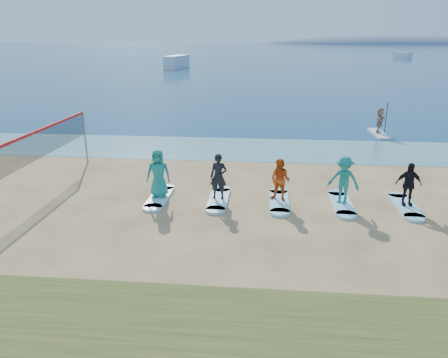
# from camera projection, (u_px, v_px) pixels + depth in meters

# --- Properties ---
(ground) EXTENTS (600.00, 600.00, 0.00)m
(ground) POSITION_uv_depth(u_px,v_px,m) (265.00, 235.00, 13.36)
(ground) COLOR tan
(ground) RESTS_ON ground
(shallow_water) EXTENTS (600.00, 600.00, 0.00)m
(shallow_water) POSITION_uv_depth(u_px,v_px,m) (267.00, 149.00, 23.28)
(shallow_water) COLOR teal
(shallow_water) RESTS_ON ground
(ocean) EXTENTS (600.00, 600.00, 0.00)m
(ocean) POSITION_uv_depth(u_px,v_px,m) (268.00, 51.00, 164.51)
(ocean) COLOR navy
(ocean) RESTS_ON ground
(island_ridge) EXTENTS (220.00, 56.00, 18.00)m
(island_ridge) POSITION_uv_depth(u_px,v_px,m) (413.00, 44.00, 288.05)
(island_ridge) COLOR slate
(island_ridge) RESTS_ON ground
(volleyball_net) EXTENTS (0.13, 9.09, 2.50)m
(volleyball_net) POSITION_uv_depth(u_px,v_px,m) (34.00, 147.00, 16.03)
(volleyball_net) COLOR gray
(volleyball_net) RESTS_ON ground
(paddleboard) EXTENTS (0.75, 3.01, 0.12)m
(paddleboard) POSITION_uv_depth(u_px,v_px,m) (378.00, 134.00, 26.74)
(paddleboard) COLOR silver
(paddleboard) RESTS_ON ground
(paddleboarder) EXTENTS (0.91, 1.48, 1.52)m
(paddleboarder) POSITION_uv_depth(u_px,v_px,m) (380.00, 120.00, 26.48)
(paddleboarder) COLOR tan
(paddleboarder) RESTS_ON paddleboard
(boat_offshore_a) EXTENTS (3.39, 8.02, 2.25)m
(boat_offshore_a) POSITION_uv_depth(u_px,v_px,m) (177.00, 68.00, 79.08)
(boat_offshore_a) COLOR silver
(boat_offshore_a) RESTS_ON ground
(boat_offshore_b) EXTENTS (3.85, 5.72, 1.39)m
(boat_offshore_b) POSITION_uv_depth(u_px,v_px,m) (402.00, 57.00, 116.24)
(boat_offshore_b) COLOR silver
(boat_offshore_b) RESTS_ON ground
(surfboard_0) EXTENTS (0.70, 2.20, 0.09)m
(surfboard_0) POSITION_uv_depth(u_px,v_px,m) (160.00, 197.00, 16.33)
(surfboard_0) COLOR #A3F1FD
(surfboard_0) RESTS_ON ground
(student_0) EXTENTS (0.91, 0.63, 1.79)m
(student_0) POSITION_uv_depth(u_px,v_px,m) (158.00, 173.00, 16.03)
(student_0) COLOR teal
(student_0) RESTS_ON surfboard_0
(surfboard_1) EXTENTS (0.70, 2.20, 0.09)m
(surfboard_1) POSITION_uv_depth(u_px,v_px,m) (219.00, 199.00, 16.12)
(surfboard_1) COLOR #A3F1FD
(surfboard_1) RESTS_ON ground
(student_1) EXTENTS (0.64, 0.45, 1.68)m
(student_1) POSITION_uv_depth(u_px,v_px,m) (219.00, 177.00, 15.85)
(student_1) COLOR black
(student_1) RESTS_ON surfboard_1
(surfboard_2) EXTENTS (0.70, 2.20, 0.09)m
(surfboard_2) POSITION_uv_depth(u_px,v_px,m) (279.00, 201.00, 15.92)
(surfboard_2) COLOR #A3F1FD
(surfboard_2) RESTS_ON ground
(student_2) EXTENTS (0.93, 0.85, 1.55)m
(student_2) POSITION_uv_depth(u_px,v_px,m) (280.00, 180.00, 15.66)
(student_2) COLOR #CE4D15
(student_2) RESTS_ON surfboard_2
(surfboard_3) EXTENTS (0.70, 2.20, 0.09)m
(surfboard_3) POSITION_uv_depth(u_px,v_px,m) (342.00, 204.00, 15.72)
(surfboard_3) COLOR #A3F1FD
(surfboard_3) RESTS_ON ground
(student_3) EXTENTS (1.27, 1.02, 1.72)m
(student_3) POSITION_uv_depth(u_px,v_px,m) (344.00, 180.00, 15.43)
(student_3) COLOR #1B847D
(student_3) RESTS_ON surfboard_3
(surfboard_4) EXTENTS (0.70, 2.20, 0.09)m
(surfboard_4) POSITION_uv_depth(u_px,v_px,m) (405.00, 206.00, 15.51)
(surfboard_4) COLOR #A3F1FD
(surfboard_4) RESTS_ON ground
(student_4) EXTENTS (0.91, 0.39, 1.54)m
(student_4) POSITION_uv_depth(u_px,v_px,m) (408.00, 184.00, 15.25)
(student_4) COLOR black
(student_4) RESTS_ON surfboard_4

